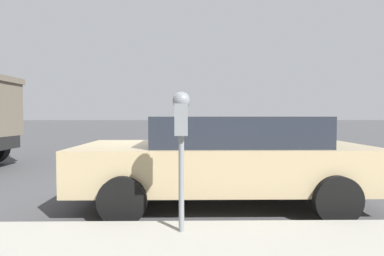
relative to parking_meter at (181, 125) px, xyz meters
name	(u,v)px	position (x,y,z in m)	size (l,w,h in m)	color
ground_plane	(175,189)	(2.52, 0.18, -1.31)	(220.00, 220.00, 0.00)	#424244
parking_meter	(181,125)	(0.00, 0.00, 0.00)	(0.21, 0.19, 1.52)	gray
car_tan	(225,157)	(1.58, -0.67, -0.56)	(2.11, 4.52, 1.41)	tan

